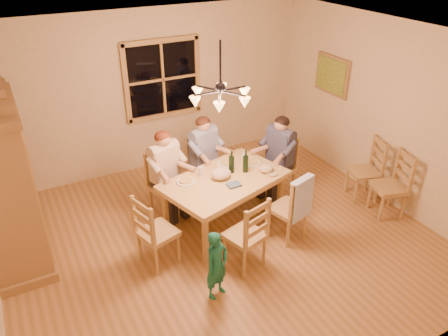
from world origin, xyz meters
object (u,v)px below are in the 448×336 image
chair_far_right (205,178)px  chair_near_left (245,245)px  wine_bottle_b (246,161)px  armoire (6,187)px  dining_table (225,185)px  chair_end_left (158,242)px  child (217,265)px  adult_woman (165,164)px  wine_bottle_a (232,162)px  adult_slate_man (280,147)px  chair_spare_back (362,180)px  chandelier (220,95)px  chair_near_right (287,218)px  chair_far_left (167,196)px  chair_end_right (278,178)px  chair_spare_front (387,196)px  adult_plaid_man (204,147)px

chair_far_right → chair_near_left: size_ratio=1.00×
wine_bottle_b → armoire: bearing=169.3°
dining_table → chair_end_left: chair_end_left is taller
chair_end_left → chair_near_left: bearing=43.3°
armoire → child: bearing=-42.8°
adult_woman → wine_bottle_a: bearing=129.8°
adult_slate_man → child: bearing=113.1°
adult_woman → chair_spare_back: bearing=144.5°
chair_end_left → chair_spare_back: bearing=73.2°
chandelier → child: chandelier is taller
chair_far_right → chair_near_right: bearing=93.4°
chair_near_left → chair_spare_back: 2.47m
armoire → chair_end_left: bearing=-31.0°
chair_far_left → chair_end_right: same height
chandelier → chair_near_right: (0.83, -0.34, -1.77)m
chandelier → chair_end_right: chandelier is taller
wine_bottle_a → armoire: bearing=170.1°
chair_far_left → adult_woman: 0.54m
chair_end_left → chair_end_right: 2.31m
chair_end_left → chair_far_left: bearing=136.7°
wine_bottle_a → chair_spare_front: wine_bottle_a is taller
wine_bottle_b → child: size_ratio=0.38×
adult_woman → adult_plaid_man: bearing=-180.0°
adult_slate_man → chair_end_left: bearing=90.0°
dining_table → wine_bottle_b: 0.44m
adult_plaid_man → chair_spare_back: 2.52m
dining_table → wine_bottle_b: size_ratio=5.70×
chair_far_right → chair_near_right: size_ratio=1.00×
child → chair_far_left: bearing=65.9°
chair_far_left → adult_plaid_man: adult_plaid_man is taller
chair_end_right → adult_slate_man: bearing=-0.0°
adult_slate_man → wine_bottle_a: size_ratio=2.65×
chair_far_right → armoire: bearing=-10.8°
adult_woman → wine_bottle_a: size_ratio=2.65×
wine_bottle_a → chair_spare_front: bearing=-25.5°
armoire → chair_end_left: 1.93m
adult_plaid_man → chair_spare_back: adult_plaid_man is taller
adult_woman → chair_spare_front: size_ratio=0.88×
chandelier → dining_table: bearing=54.1°
chair_far_left → chair_near_left: (0.43, -1.51, 0.00)m
child → chair_spare_back: bearing=-5.5°
armoire → chair_spare_back: (4.87, -0.97, -0.75)m
chandelier → chair_far_right: bearing=74.8°
chair_end_left → chair_far_right: bearing=118.0°
chair_near_left → wine_bottle_b: 1.22m
chandelier → chair_spare_front: (2.45, -0.58, -1.77)m
chair_near_left → wine_bottle_b: size_ratio=3.00×
adult_slate_man → wine_bottle_b: (-0.77, -0.29, 0.08)m
wine_bottle_b → adult_slate_man: bearing=20.4°
chair_far_left → chair_spare_back: same height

